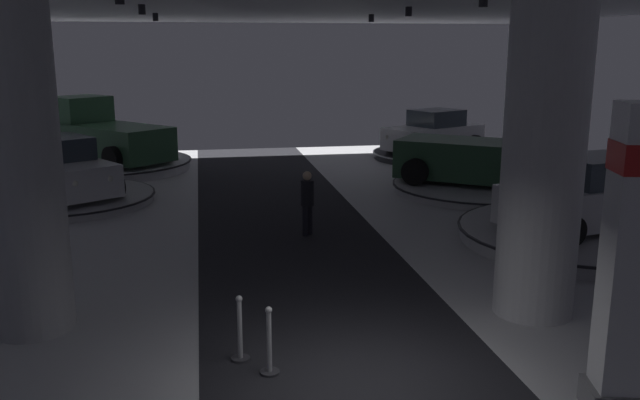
{
  "coord_description": "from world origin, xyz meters",
  "views": [
    {
      "loc": [
        -2.04,
        -7.95,
        4.53
      ],
      "look_at": [
        0.35,
        5.38,
        1.4
      ],
      "focal_mm": 37.6,
      "sensor_mm": 36.0,
      "label": 1
    }
  ],
  "objects": [
    {
      "name": "display_car_mid_right",
      "position": [
        6.87,
        5.93,
        1.09
      ],
      "size": [
        4.49,
        2.92,
        1.71
      ],
      "color": "silver",
      "rests_on": "display_platform_mid_right"
    },
    {
      "name": "display_platform_mid_right",
      "position": [
        6.84,
        5.92,
        0.18
      ],
      "size": [
        5.99,
        5.99,
        0.32
      ],
      "color": "#B7B7BC",
      "rests_on": "ground"
    },
    {
      "name": "display_platform_far_right",
      "position": [
        6.71,
        11.64,
        0.14
      ],
      "size": [
        5.68,
        5.68,
        0.25
      ],
      "color": "#B7B7BC",
      "rests_on": "ground"
    },
    {
      "name": "column_right",
      "position": [
        3.52,
        2.16,
        2.75
      ],
      "size": [
        1.34,
        1.34,
        5.5
      ],
      "color": "silver",
      "rests_on": "ground"
    },
    {
      "name": "ground",
      "position": [
        0.0,
        0.0,
        -0.02
      ],
      "size": [
        24.0,
        44.0,
        0.06
      ],
      "color": "silver"
    },
    {
      "name": "column_left",
      "position": [
        -4.85,
        2.98,
        2.75
      ],
      "size": [
        1.31,
        1.31,
        5.5
      ],
      "color": "#ADADB2",
      "rests_on": "ground"
    },
    {
      "name": "visitor_walking_near",
      "position": [
        0.44,
        7.64,
        0.91
      ],
      "size": [
        0.32,
        0.32,
        1.59
      ],
      "color": "black",
      "rests_on": "ground"
    },
    {
      "name": "stanchion_a",
      "position": [
        -1.59,
        1.21,
        0.37
      ],
      "size": [
        0.28,
        0.28,
        1.01
      ],
      "color": "#333338",
      "rests_on": "ground"
    },
    {
      "name": "display_platform_far_left",
      "position": [
        -6.1,
        12.32,
        0.14
      ],
      "size": [
        5.27,
        5.27,
        0.24
      ],
      "color": "#B7B7BC",
      "rests_on": "ground"
    },
    {
      "name": "display_platform_deep_right",
      "position": [
        7.32,
        18.03,
        0.16
      ],
      "size": [
        4.9,
        4.9,
        0.28
      ],
      "color": "#333338",
      "rests_on": "ground"
    },
    {
      "name": "stanchion_b",
      "position": [
        -1.21,
        0.72,
        0.37
      ],
      "size": [
        0.28,
        0.28,
        1.01
      ],
      "color": "#333338",
      "rests_on": "ground"
    },
    {
      "name": "display_platform_deep_left",
      "position": [
        -5.41,
        17.68,
        0.19
      ],
      "size": [
        5.99,
        5.99,
        0.35
      ],
      "color": "silver",
      "rests_on": "ground"
    },
    {
      "name": "pickup_truck_far_right",
      "position": [
        6.97,
        11.45,
        1.19
      ],
      "size": [
        5.52,
        4.82,
        2.3
      ],
      "color": "#2D5638",
      "rests_on": "display_platform_far_right"
    },
    {
      "name": "pickup_truck_deep_left",
      "position": [
        -5.63,
        17.92,
        1.28
      ],
      "size": [
        5.1,
        5.35,
        2.3
      ],
      "color": "#2D5638",
      "rests_on": "display_platform_deep_left"
    },
    {
      "name": "display_car_deep_right",
      "position": [
        7.35,
        18.05,
        1.04
      ],
      "size": [
        4.56,
        3.56,
        1.71
      ],
      "color": "silver",
      "rests_on": "display_platform_deep_right"
    },
    {
      "name": "display_car_far_left",
      "position": [
        -6.11,
        12.34,
        1.01
      ],
      "size": [
        3.81,
        4.5,
        1.71
      ],
      "color": "silver",
      "rests_on": "display_platform_far_left"
    }
  ]
}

